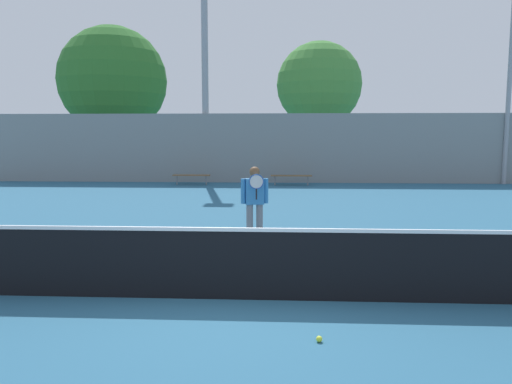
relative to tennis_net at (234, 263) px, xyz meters
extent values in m
plane|color=#285B7A|center=(0.00, 0.00, -0.51)|extent=(100.00, 100.00, 0.00)
cube|color=black|center=(0.00, 0.00, -0.03)|extent=(10.25, 0.03, 0.94)
cube|color=white|center=(0.00, 0.00, 0.46)|extent=(10.25, 0.04, 0.05)
cylinder|color=slate|center=(-0.03, 3.73, -0.11)|extent=(0.14, 0.14, 0.78)
cylinder|color=slate|center=(0.17, 3.77, -0.11)|extent=(0.14, 0.14, 0.78)
cube|color=teal|center=(0.07, 3.75, 0.54)|extent=(0.41, 0.27, 0.54)
cylinder|color=teal|center=(-0.17, 3.71, 0.55)|extent=(0.10, 0.10, 0.52)
cylinder|color=teal|center=(0.31, 3.79, 0.55)|extent=(0.10, 0.10, 0.52)
sphere|color=brown|center=(0.07, 3.75, 0.95)|extent=(0.22, 0.22, 0.22)
cylinder|color=black|center=(0.12, 3.47, 0.52)|extent=(0.03, 0.03, 0.22)
torus|color=#28519E|center=(0.12, 3.47, 0.78)|extent=(0.31, 0.08, 0.31)
cylinder|color=silver|center=(0.12, 3.47, 0.78)|extent=(0.26, 0.06, 0.27)
cube|color=brown|center=(-3.37, 15.19, -0.09)|extent=(1.64, 0.40, 0.04)
cylinder|color=gray|center=(-4.03, 15.19, -0.31)|extent=(0.06, 0.06, 0.40)
cylinder|color=gray|center=(-2.71, 15.19, -0.31)|extent=(0.06, 0.06, 0.40)
cube|color=brown|center=(1.04, 15.19, -0.09)|extent=(1.79, 0.40, 0.04)
cylinder|color=gray|center=(0.32, 15.19, -0.31)|extent=(0.06, 0.06, 0.40)
cylinder|color=gray|center=(1.75, 15.19, -0.31)|extent=(0.06, 0.06, 0.40)
cylinder|color=#939399|center=(-2.93, 16.62, 4.34)|extent=(0.30, 0.30, 9.70)
cylinder|color=#939399|center=(10.56, 16.23, 4.35)|extent=(0.20, 0.20, 9.72)
sphere|color=#D1E038|center=(1.06, -1.35, -0.47)|extent=(0.07, 0.07, 0.07)
cube|color=gray|center=(0.00, 16.31, 1.07)|extent=(27.61, 0.06, 3.16)
cylinder|color=brown|center=(-9.39, 22.89, 0.90)|extent=(0.42, 0.42, 2.81)
sphere|color=#2D6B28|center=(-9.39, 22.89, 4.84)|extent=(6.33, 6.33, 6.33)
cylinder|color=brown|center=(2.71, 22.56, 1.04)|extent=(0.39, 0.39, 3.09)
sphere|color=#428438|center=(2.71, 22.56, 4.52)|extent=(4.85, 4.85, 4.85)
camera|label=1|loc=(0.65, -6.57, 1.75)|focal=35.00mm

